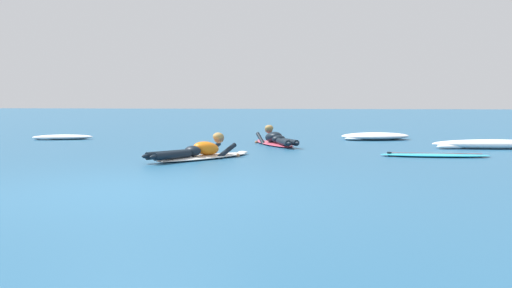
# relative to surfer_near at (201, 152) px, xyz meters

# --- Properties ---
(ground_plane) EXTENTS (120.00, 120.00, 0.00)m
(ground_plane) POSITION_rel_surfer_near_xyz_m (0.17, 5.94, -0.13)
(ground_plane) COLOR #235B84
(surfer_near) EXTENTS (1.73, 2.51, 0.54)m
(surfer_near) POSITION_rel_surfer_near_xyz_m (0.00, 0.00, 0.00)
(surfer_near) COLOR white
(surfer_near) RESTS_ON ground
(surfer_far) EXTENTS (1.50, 2.53, 0.55)m
(surfer_far) POSITION_rel_surfer_near_xyz_m (1.00, 3.70, 0.01)
(surfer_far) COLOR #E54C66
(surfer_far) RESTS_ON ground
(drifting_surfboard) EXTENTS (2.15, 0.54, 0.16)m
(drifting_surfboard) POSITION_rel_surfer_near_xyz_m (4.49, 1.17, -0.10)
(drifting_surfboard) COLOR #2DB2D1
(drifting_surfboard) RESTS_ON ground
(whitewater_front) EXTENTS (2.82, 0.89, 0.22)m
(whitewater_front) POSITION_rel_surfer_near_xyz_m (6.12, 3.39, -0.03)
(whitewater_front) COLOR white
(whitewater_front) RESTS_ON ground
(whitewater_mid_left) EXTENTS (2.22, 1.65, 0.21)m
(whitewater_mid_left) POSITION_rel_surfer_near_xyz_m (3.55, 6.28, -0.03)
(whitewater_mid_left) COLOR white
(whitewater_mid_left) RESTS_ON ground
(whitewater_mid_right) EXTENTS (1.75, 1.08, 0.14)m
(whitewater_mid_right) POSITION_rel_surfer_near_xyz_m (-5.31, 4.97, -0.06)
(whitewater_mid_right) COLOR white
(whitewater_mid_right) RESTS_ON ground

